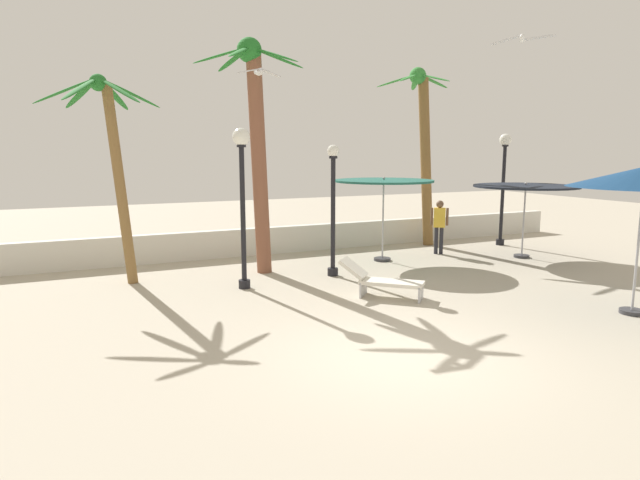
% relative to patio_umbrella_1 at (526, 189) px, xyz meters
% --- Properties ---
extents(ground_plane, '(56.00, 56.00, 0.00)m').
position_rel_patio_umbrella_1_xyz_m(ground_plane, '(-7.86, -5.37, -2.12)').
color(ground_plane, '#B2A893').
extents(boundary_wall, '(25.20, 0.30, 0.85)m').
position_rel_patio_umbrella_1_xyz_m(boundary_wall, '(-7.86, 3.91, -1.69)').
color(boundary_wall, silver).
rests_on(boundary_wall, ground_plane).
extents(patio_umbrella_1, '(3.08, 3.08, 2.31)m').
position_rel_patio_umbrella_1_xyz_m(patio_umbrella_1, '(0.00, 0.00, 0.00)').
color(patio_umbrella_1, '#333338').
rests_on(patio_umbrella_1, ground_plane).
extents(patio_umbrella_2, '(2.92, 2.92, 2.50)m').
position_rel_patio_umbrella_1_xyz_m(patio_umbrella_2, '(-4.16, 1.40, 0.16)').
color(patio_umbrella_2, '#333338').
rests_on(patio_umbrella_2, ground_plane).
extents(palm_tree_0, '(2.84, 2.52, 5.01)m').
position_rel_patio_umbrella_1_xyz_m(palm_tree_0, '(-11.56, 1.61, 1.11)').
color(palm_tree_0, brown).
rests_on(palm_tree_0, ground_plane).
extents(palm_tree_1, '(2.63, 2.67, 5.97)m').
position_rel_patio_umbrella_1_xyz_m(palm_tree_1, '(-1.56, 3.11, 1.49)').
color(palm_tree_1, brown).
rests_on(palm_tree_1, ground_plane).
extents(palm_tree_2, '(2.84, 2.57, 6.08)m').
position_rel_patio_umbrella_1_xyz_m(palm_tree_2, '(-8.04, 1.39, 1.57)').
color(palm_tree_2, brown).
rests_on(palm_tree_2, ground_plane).
extents(lamp_post_0, '(0.41, 0.41, 3.77)m').
position_rel_patio_umbrella_1_xyz_m(lamp_post_0, '(-8.90, -0.07, 0.37)').
color(lamp_post_0, black).
rests_on(lamp_post_0, ground_plane).
extents(lamp_post_1, '(0.32, 0.32, 3.40)m').
position_rel_patio_umbrella_1_xyz_m(lamp_post_1, '(-6.39, 0.23, -0.20)').
color(lamp_post_1, black).
rests_on(lamp_post_1, ground_plane).
extents(lamp_post_3, '(0.40, 0.40, 3.83)m').
position_rel_patio_umbrella_1_xyz_m(lamp_post_3, '(1.03, 2.04, 0.38)').
color(lamp_post_3, black).
rests_on(lamp_post_3, ground_plane).
extents(lounge_chair_0, '(1.73, 1.70, 0.84)m').
position_rel_patio_umbrella_1_xyz_m(lounge_chair_0, '(-6.36, -2.15, -1.72)').
color(lounge_chair_0, '#B7B7BC').
rests_on(lounge_chair_0, ground_plane).
extents(guest_2, '(0.46, 0.41, 1.71)m').
position_rel_patio_umbrella_1_xyz_m(guest_2, '(-1.97, 1.57, -1.08)').
color(guest_2, '#26262D').
rests_on(guest_2, ground_plane).
extents(seagull_1, '(1.08, 0.39, 0.17)m').
position_rel_patio_umbrella_1_xyz_m(seagull_1, '(-8.43, -0.03, 2.91)').
color(seagull_1, white).
extents(seagull_2, '(0.96, 1.03, 0.17)m').
position_rel_patio_umbrella_1_xyz_m(seagull_2, '(-3.90, -3.49, 3.41)').
color(seagull_2, white).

